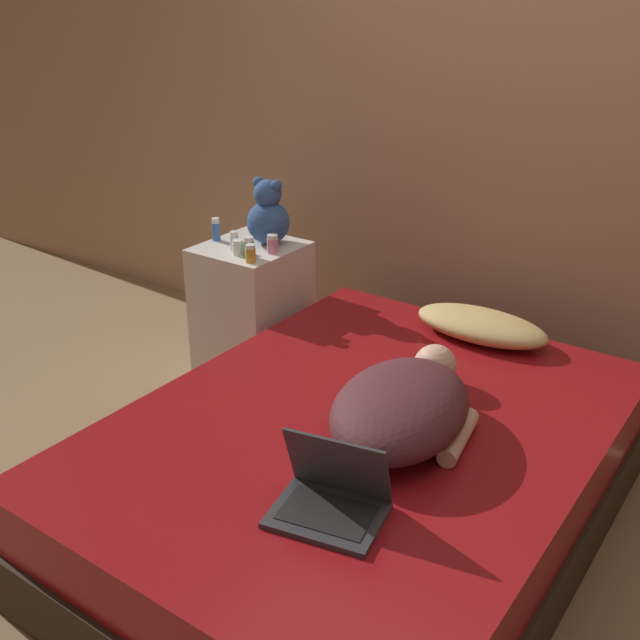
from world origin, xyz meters
TOP-DOWN VIEW (x-y plane):
  - ground_plane at (0.00, 0.00)m, footprint 12.00×12.00m
  - wall_back at (0.00, 1.24)m, footprint 8.00×0.06m
  - bed at (0.00, 0.00)m, footprint 1.43×1.92m
  - nightstand at (-0.98, 0.60)m, footprint 0.40×0.43m
  - pillow at (0.05, 0.79)m, footprint 0.54×0.26m
  - person_lying at (0.14, 0.01)m, footprint 0.50×0.76m
  - laptop at (0.18, -0.44)m, footprint 0.33×0.28m
  - teddy_bear at (-0.93, 0.68)m, footprint 0.19×0.19m
  - bottle_white at (-0.94, 0.48)m, footprint 0.05×0.05m
  - bottle_amber at (-0.83, 0.44)m, footprint 0.04×0.04m
  - bottle_clear at (-0.99, 0.52)m, footprint 0.04×0.04m
  - bottle_pink at (-0.83, 0.59)m, footprint 0.05×0.05m
  - bottle_green at (-0.87, 0.48)m, footprint 0.04×0.04m
  - bottle_blue at (-1.15, 0.57)m, footprint 0.04×0.04m

SIDE VIEW (x-z plane):
  - ground_plane at x=0.00m, z-range 0.00..0.00m
  - bed at x=0.00m, z-range 0.00..0.43m
  - nightstand at x=-0.98m, z-range 0.00..0.68m
  - laptop at x=0.18m, z-range 0.37..0.60m
  - pillow at x=0.05m, z-range 0.43..0.54m
  - person_lying at x=0.14m, z-range 0.43..0.63m
  - bottle_white at x=-0.94m, z-range 0.68..0.74m
  - bottle_amber at x=-0.83m, z-range 0.67..0.75m
  - bottle_pink at x=-0.83m, z-range 0.67..0.75m
  - bottle_clear at x=-0.99m, z-range 0.67..0.76m
  - bottle_green at x=-0.87m, z-range 0.67..0.77m
  - bottle_blue at x=-1.15m, z-range 0.67..0.78m
  - teddy_bear at x=-0.93m, z-range 0.66..0.95m
  - wall_back at x=0.00m, z-range 0.00..2.60m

